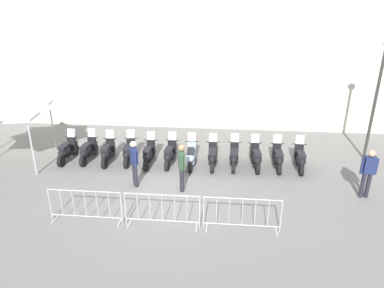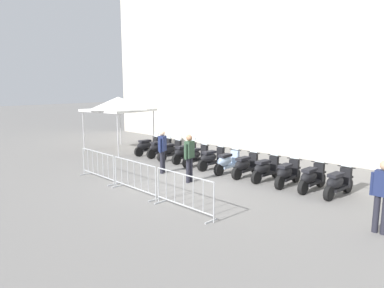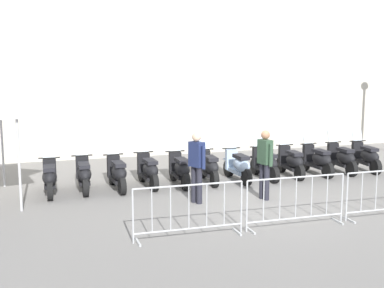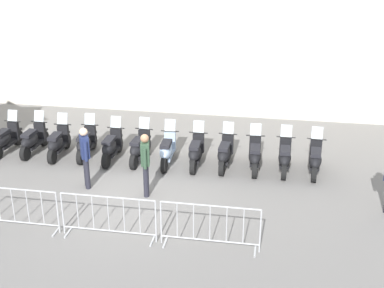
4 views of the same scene
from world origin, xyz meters
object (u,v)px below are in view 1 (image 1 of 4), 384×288
Objects in this scene: motorcycle_4 at (149,154)px; motorcycle_11 at (300,159)px; motorcycle_6 at (191,156)px; motorcycle_7 at (212,156)px; motorcycle_2 at (107,153)px; officer_by_barriers at (368,171)px; motorcycle_10 at (278,158)px; motorcycle_9 at (256,158)px; barrier_segment_2 at (242,215)px; canopy_tent at (3,103)px; barrier_segment_0 at (85,206)px; barrier_segment_1 at (162,211)px; motorcycle_1 at (88,151)px; motorcycle_0 at (67,151)px; motorcycle_8 at (234,157)px; officer_mid_plaza at (182,165)px; street_lamp at (378,89)px; officer_near_row_end at (134,161)px; motorcycle_3 at (129,152)px; motorcycle_5 at (170,155)px.

motorcycle_11 is at bearing -9.32° from motorcycle_4.
motorcycle_6 and motorcycle_7 have the same top height.
motorcycle_2 is 9.75m from officer_by_barriers.
motorcycle_10 is (3.42, -0.52, 0.00)m from motorcycle_6.
motorcycle_9 is 4.30m from barrier_segment_2.
canopy_tent reaches higher than barrier_segment_2.
barrier_segment_0 is at bearing -175.80° from officer_by_barriers.
barrier_segment_2 is (2.27, -0.42, 0.00)m from barrier_segment_1.
motorcycle_0 is at bearing 176.21° from motorcycle_1.
motorcycle_9 is 0.79× the size of barrier_segment_0.
motorcycle_8 is at bearing -7.87° from motorcycle_6.
motorcycle_4 is at bearing 97.00° from barrier_segment_1.
motorcycle_8 is 0.99× the size of officer_mid_plaza.
motorcycle_0 is 5.20m from motorcycle_6.
barrier_segment_2 is at bearing -86.77° from motorcycle_7.
motorcycle_1 reaches higher than barrier_segment_0.
motorcycle_8 is at bearing -176.13° from street_lamp.
officer_near_row_end is 7.93m from officer_by_barriers.
barrier_segment_1 is (3.07, -4.89, 0.07)m from motorcycle_1.
motorcycle_0 is 9.52m from motorcycle_11.
motorcycle_7 reaches higher than barrier_segment_2.
barrier_segment_2 is at bearing -161.80° from officer_by_barriers.
street_lamp is (3.18, 0.83, 2.55)m from motorcycle_11.
barrier_segment_2 is at bearing -33.30° from canopy_tent.
officer_mid_plaza is at bearing 71.55° from barrier_segment_1.
motorcycle_7 is 0.86m from motorcycle_8.
barrier_segment_0 is (0.79, -4.48, 0.07)m from motorcycle_1.
street_lamp is at bearing 2.46° from motorcycle_7.
motorcycle_3 is 1.00× the size of officer_mid_plaza.
motorcycle_11 is (5.97, -0.98, 0.00)m from motorcycle_4.
motorcycle_4 is 1.01× the size of motorcycle_8.
motorcycle_7 is 2.60m from motorcycle_10.
canopy_tent is (-10.77, 1.63, 2.06)m from motorcycle_10.
officer_by_barriers is at bearing -23.73° from motorcycle_4.
motorcycle_2 is 7.78m from motorcycle_11.
motorcycle_5 is 0.99× the size of officer_near_row_end.
motorcycle_4 is 1.00× the size of motorcycle_9.
barrier_segment_1 is (0.53, -4.32, 0.07)m from motorcycle_4.
motorcycle_2 is at bearing 169.91° from motorcycle_7.
canopy_tent is (-11.62, 1.79, 2.06)m from motorcycle_11.
motorcycle_2 is (0.84, -0.25, 0.00)m from motorcycle_1.
officer_by_barriers is (3.94, -2.70, 0.53)m from motorcycle_8.
motorcycle_11 is 8.25m from barrier_segment_0.
motorcycle_1 is at bearing 170.13° from motorcycle_3.
motorcycle_7 is 0.78× the size of barrier_segment_0.
motorcycle_5 reaches higher than barrier_segment_2.
motorcycle_10 is at bearing -9.50° from motorcycle_2.
motorcycle_9 is at bearing -9.28° from motorcycle_4.
motorcycle_8 is at bearing 37.83° from officer_mid_plaza.
motorcycle_7 is 4.38m from barrier_segment_1.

